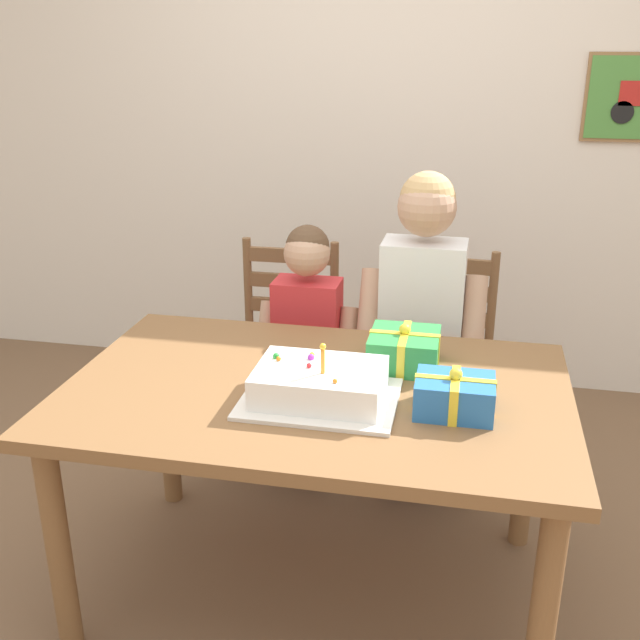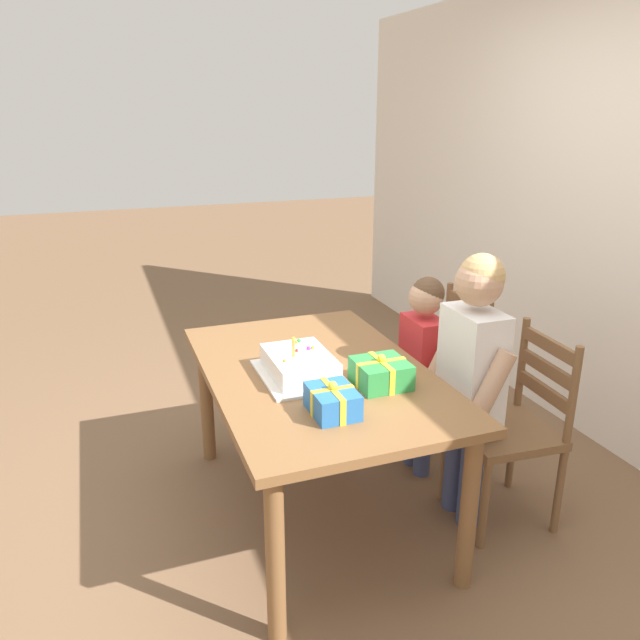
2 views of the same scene
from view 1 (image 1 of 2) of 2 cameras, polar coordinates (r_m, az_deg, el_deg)
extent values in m
plane|color=brown|center=(2.64, -0.27, -19.79)|extent=(20.00, 20.00, 0.00)
cube|color=silver|center=(3.80, 5.52, 14.43)|extent=(6.40, 0.08, 2.60)
cylinder|color=black|center=(3.76, 22.08, 14.47)|extent=(0.10, 0.01, 0.10)
cube|color=brown|center=(2.24, -0.31, -5.53)|extent=(1.49, 0.95, 0.04)
cylinder|color=brown|center=(2.34, -19.32, -16.22)|extent=(0.07, 0.07, 0.71)
cylinder|color=brown|center=(2.09, 16.64, -21.05)|extent=(0.07, 0.07, 0.71)
cylinder|color=brown|center=(2.93, -11.56, -7.40)|extent=(0.07, 0.07, 0.71)
cylinder|color=brown|center=(2.73, 15.51, -9.98)|extent=(0.07, 0.07, 0.71)
cube|color=white|center=(2.14, -0.01, -6.03)|extent=(0.44, 0.34, 0.01)
cube|color=white|center=(2.12, -0.01, -4.80)|extent=(0.36, 0.26, 0.09)
cylinder|color=orange|center=(2.05, 0.21, -3.19)|extent=(0.01, 0.01, 0.07)
sphere|color=yellow|center=(2.04, 0.22, -2.03)|extent=(0.02, 0.02, 0.02)
sphere|color=orange|center=(2.15, -3.17, -2.97)|extent=(0.01, 0.01, 0.01)
sphere|color=purple|center=(2.15, -0.69, -2.87)|extent=(0.02, 0.02, 0.02)
sphere|color=yellow|center=(2.17, -0.60, -2.65)|extent=(0.02, 0.02, 0.02)
sphere|color=orange|center=(2.01, 1.16, -4.68)|extent=(0.01, 0.01, 0.01)
sphere|color=red|center=(2.10, -0.96, -3.48)|extent=(0.02, 0.02, 0.02)
sphere|color=green|center=(2.16, -3.36, -2.77)|extent=(0.02, 0.02, 0.02)
cube|color=#286BB7|center=(2.09, 10.22, -5.71)|extent=(0.21, 0.17, 0.10)
cube|color=yellow|center=(2.09, 10.22, -5.71)|extent=(0.22, 0.02, 0.11)
cube|color=yellow|center=(2.09, 10.22, -5.71)|extent=(0.02, 0.17, 0.11)
sphere|color=yellow|center=(2.06, 10.34, -4.09)|extent=(0.04, 0.04, 0.04)
cube|color=#2D8E42|center=(2.35, 6.44, -2.27)|extent=(0.21, 0.21, 0.11)
cube|color=yellow|center=(2.35, 6.44, -2.27)|extent=(0.22, 0.02, 0.11)
cube|color=yellow|center=(2.35, 6.44, -2.27)|extent=(0.02, 0.22, 0.11)
sphere|color=yellow|center=(2.33, 6.51, -0.72)|extent=(0.04, 0.04, 0.04)
cube|color=brown|center=(3.13, -2.97, -3.13)|extent=(0.43, 0.43, 0.04)
cylinder|color=brown|center=(3.03, -0.22, -8.92)|extent=(0.04, 0.04, 0.43)
cylinder|color=brown|center=(3.12, -7.16, -8.19)|extent=(0.04, 0.04, 0.43)
cylinder|color=brown|center=(3.36, 1.04, -5.76)|extent=(0.04, 0.04, 0.43)
cylinder|color=brown|center=(3.44, -5.23, -5.19)|extent=(0.04, 0.04, 0.43)
cylinder|color=brown|center=(3.17, 1.10, 2.01)|extent=(0.04, 0.04, 0.45)
cylinder|color=brown|center=(3.26, -5.51, 2.42)|extent=(0.04, 0.04, 0.45)
cube|color=brown|center=(3.23, -2.23, 1.09)|extent=(0.36, 0.03, 0.06)
cube|color=brown|center=(3.20, -2.26, 2.99)|extent=(0.36, 0.03, 0.06)
cube|color=brown|center=(3.16, -2.28, 4.93)|extent=(0.36, 0.03, 0.06)
cube|color=brown|center=(3.04, 8.81, -4.10)|extent=(0.45, 0.45, 0.04)
cylinder|color=brown|center=(2.97, 11.77, -10.10)|extent=(0.04, 0.04, 0.43)
cylinder|color=brown|center=(3.00, 4.45, -9.26)|extent=(0.04, 0.04, 0.43)
cylinder|color=brown|center=(3.30, 12.31, -6.79)|extent=(0.04, 0.04, 0.43)
cylinder|color=brown|center=(3.33, 5.76, -6.09)|extent=(0.04, 0.04, 0.43)
cylinder|color=brown|center=(3.11, 12.98, 1.08)|extent=(0.04, 0.04, 0.45)
cylinder|color=brown|center=(3.15, 6.07, 1.73)|extent=(0.04, 0.04, 0.45)
cube|color=brown|center=(3.15, 9.44, 0.25)|extent=(0.36, 0.05, 0.06)
cube|color=brown|center=(3.11, 9.56, 2.19)|extent=(0.36, 0.05, 0.06)
cube|color=brown|center=(3.08, 9.68, 4.18)|extent=(0.36, 0.05, 0.06)
cylinder|color=#38426B|center=(2.99, 8.57, -9.06)|extent=(0.10, 0.10, 0.48)
cylinder|color=#38426B|center=(3.00, 5.97, -8.82)|extent=(0.10, 0.10, 0.48)
cube|color=white|center=(2.77, 7.75, 0.41)|extent=(0.30, 0.19, 0.55)
cylinder|color=tan|center=(2.74, 11.62, -0.53)|extent=(0.08, 0.23, 0.37)
cylinder|color=tan|center=(2.76, 3.73, 0.09)|extent=(0.08, 0.23, 0.37)
sphere|color=tan|center=(2.66, 8.17, 8.51)|extent=(0.21, 0.21, 0.21)
sphere|color=tan|center=(2.66, 8.21, 9.10)|extent=(0.20, 0.20, 0.20)
cylinder|color=#38426B|center=(3.05, 0.12, -8.96)|extent=(0.09, 0.09, 0.40)
cylinder|color=#38426B|center=(3.08, -1.95, -8.74)|extent=(0.09, 0.09, 0.40)
cube|color=red|center=(2.87, -0.96, -1.35)|extent=(0.25, 0.16, 0.46)
cylinder|color=tan|center=(2.82, 2.02, -2.13)|extent=(0.07, 0.19, 0.31)
cylinder|color=tan|center=(2.89, -4.16, -1.60)|extent=(0.07, 0.19, 0.31)
sphere|color=tan|center=(2.76, -1.01, 5.12)|extent=(0.17, 0.17, 0.17)
sphere|color=brown|center=(2.77, -0.96, 5.60)|extent=(0.16, 0.16, 0.16)
camera|label=2|loc=(2.27, 75.29, 9.51)|focal=34.88mm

